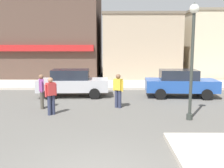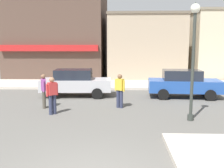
# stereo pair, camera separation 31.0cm
# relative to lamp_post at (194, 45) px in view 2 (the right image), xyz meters

# --- Properties ---
(kerb_far) EXTENTS (80.00, 4.00, 0.15)m
(kerb_far) POSITION_rel_lamp_post_xyz_m (-3.51, 8.89, -2.88)
(kerb_far) COLOR beige
(kerb_far) RESTS_ON ground
(lamp_post) EXTENTS (0.36, 0.36, 4.54)m
(lamp_post) POSITION_rel_lamp_post_xyz_m (0.00, 0.00, 0.00)
(lamp_post) COLOR #333833
(lamp_post) RESTS_ON ground
(parked_car_nearest) EXTENTS (4.07, 2.02, 1.56)m
(parked_car_nearest) POSITION_rel_lamp_post_xyz_m (-5.40, 4.76, -2.15)
(parked_car_nearest) COLOR #B7B7BC
(parked_car_nearest) RESTS_ON ground
(parked_car_second) EXTENTS (4.10, 2.06, 1.56)m
(parked_car_second) POSITION_rel_lamp_post_xyz_m (0.78, 4.66, -2.15)
(parked_car_second) COLOR #234C9E
(parked_car_second) RESTS_ON ground
(pedestrian_crossing_near) EXTENTS (0.51, 0.38, 1.61)m
(pedestrian_crossing_near) POSITION_rel_lamp_post_xyz_m (-2.82, 2.00, -2.09)
(pedestrian_crossing_near) COLOR #2D334C
(pedestrian_crossing_near) RESTS_ON ground
(pedestrian_crossing_far) EXTENTS (0.31, 0.55, 1.61)m
(pedestrian_crossing_far) POSITION_rel_lamp_post_xyz_m (-6.39, 1.81, -2.09)
(pedestrian_crossing_far) COLOR #4C473D
(pedestrian_crossing_far) RESTS_ON ground
(pedestrian_kerb_side) EXTENTS (0.47, 0.43, 1.61)m
(pedestrian_kerb_side) POSITION_rel_lamp_post_xyz_m (-5.69, 0.71, -2.09)
(pedestrian_kerb_side) COLOR #2D334C
(pedestrian_kerb_side) RESTS_ON ground
(building_corner_shop) EXTENTS (8.58, 9.64, 8.42)m
(building_corner_shop) POSITION_rel_lamp_post_xyz_m (-8.57, 15.46, 1.25)
(building_corner_shop) COLOR brown
(building_corner_shop) RESTS_ON ground
(building_storefront_left_near) EXTENTS (6.54, 7.60, 5.55)m
(building_storefront_left_near) POSITION_rel_lamp_post_xyz_m (-0.70, 14.45, -0.18)
(building_storefront_left_near) COLOR tan
(building_storefront_left_near) RESTS_ON ground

